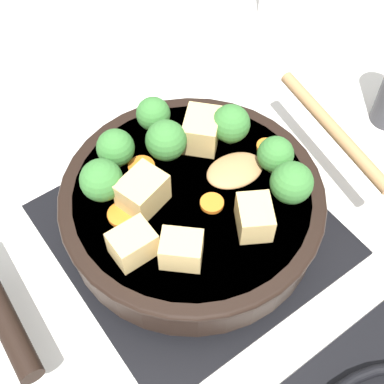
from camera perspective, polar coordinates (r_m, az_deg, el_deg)
ground_plane at (r=0.66m, az=0.00°, el=-4.08°), size 2.40×2.40×0.00m
front_burner_grate at (r=0.65m, az=0.00°, el=-3.53°), size 0.31×0.31×0.03m
skillet_pan at (r=0.61m, az=-0.20°, el=-1.41°), size 0.40×0.30×0.06m
wooden_spoon at (r=0.64m, az=10.27°, el=4.67°), size 0.20×0.20×0.02m
tofu_cube_center_large at (r=0.54m, az=-1.15°, el=-6.16°), size 0.05×0.05×0.03m
tofu_cube_near_handle at (r=0.54m, az=-6.34°, el=-5.53°), size 0.04×0.03×0.03m
tofu_cube_east_chunk at (r=0.63m, az=1.03°, el=6.62°), size 0.06×0.06×0.04m
tofu_cube_west_chunk at (r=0.56m, az=6.68°, el=-2.69°), size 0.05×0.06×0.03m
tofu_cube_back_piece at (r=0.57m, az=-5.30°, el=-0.01°), size 0.06×0.05×0.04m
broccoli_floret_near_spoon at (r=0.58m, az=-9.63°, el=1.23°), size 0.05×0.05×0.05m
broccoli_floret_center_top at (r=0.62m, az=4.16°, el=7.26°), size 0.05×0.05×0.05m
broccoli_floret_east_rim at (r=0.64m, az=-4.16°, el=8.27°), size 0.04×0.04×0.05m
broccoli_floret_west_rim at (r=0.60m, az=-2.79°, el=5.49°), size 0.05×0.05×0.05m
broccoli_floret_north_edge at (r=0.58m, az=10.57°, el=0.96°), size 0.05×0.05×0.05m
broccoli_floret_south_cluster at (r=0.60m, az=8.89°, el=3.96°), size 0.04×0.04×0.05m
broccoli_floret_mid_floret at (r=0.60m, az=-8.15°, el=4.66°), size 0.04×0.04×0.05m
carrot_slice_orange_thin at (r=0.58m, az=2.14°, el=-1.20°), size 0.03×0.03×0.01m
carrot_slice_near_center at (r=0.58m, az=-7.47°, el=-2.40°), size 0.03×0.03×0.01m
carrot_slice_edge_slice at (r=0.62m, az=-5.40°, el=2.68°), size 0.03×0.03×0.01m
carrot_slice_under_broccoli at (r=0.64m, az=7.80°, el=4.98°), size 0.02×0.02×0.01m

